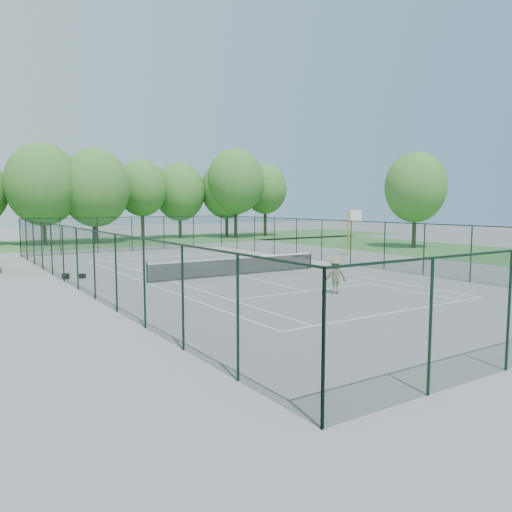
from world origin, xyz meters
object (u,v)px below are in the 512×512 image
object	(u,v)px
tennis_net	(237,265)
tennis_player	(335,276)
sports_bag_a	(66,276)
basketball_goal	(352,224)

from	to	relation	value
tennis_net	tennis_player	distance (m)	7.68
tennis_net	tennis_player	bearing A→B (deg)	-84.93
tennis_net	sports_bag_a	world-z (taller)	tennis_net
tennis_player	basketball_goal	bearing A→B (deg)	43.56
sports_bag_a	tennis_player	world-z (taller)	tennis_player
sports_bag_a	tennis_net	bearing A→B (deg)	-8.25
tennis_net	basketball_goal	distance (m)	14.54
tennis_net	basketball_goal	size ratio (longest dim) A/B	3.04
tennis_player	sports_bag_a	bearing A→B (deg)	129.11
basketball_goal	sports_bag_a	xyz separation A→B (m)	(-22.34, -0.75, -2.41)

